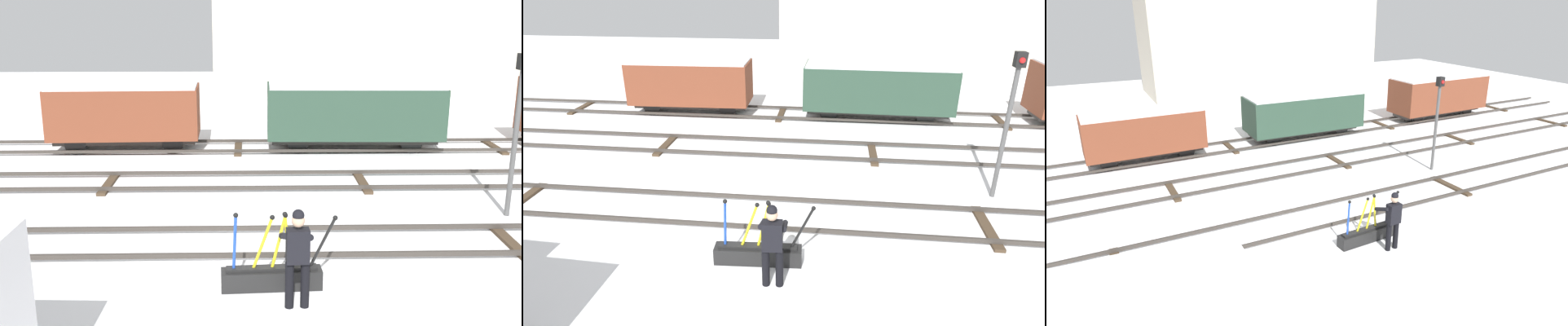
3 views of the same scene
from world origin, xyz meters
The scene contains 11 objects.
ground_plane centered at (0.00, 0.00, 0.00)m, with size 60.00×60.00×0.00m, color white.
track_main_line centered at (0.00, 0.00, 0.11)m, with size 44.00×1.94×0.18m.
track_siding_near centered at (0.00, 4.33, 0.11)m, with size 44.00×1.94×0.18m.
track_siding_far centered at (0.00, 8.29, 0.11)m, with size 44.00×1.94×0.18m.
switch_lever_frame centered at (0.76, -1.87, 0.25)m, with size 2.07×0.45×1.45m.
rail_worker centered at (1.15, -2.53, 0.98)m, with size 0.56×0.68×1.74m.
signal_post centered at (6.50, 1.73, 2.34)m, with size 0.24×0.32×3.83m.
apartment_building centered at (7.20, 22.08, 5.67)m, with size 17.56×6.01×11.34m.
freight_car_mid_siding centered at (-3.76, 8.29, 1.28)m, with size 4.94×2.08×2.21m.
freight_car_near_switch centered at (3.88, 8.29, 1.29)m, with size 5.83×2.32×2.22m.
freight_car_far_end centered at (12.73, 8.29, 1.39)m, with size 5.90×2.17×2.41m.
Camera 3 is at (-6.14, -11.42, 6.72)m, focal length 31.19 mm.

